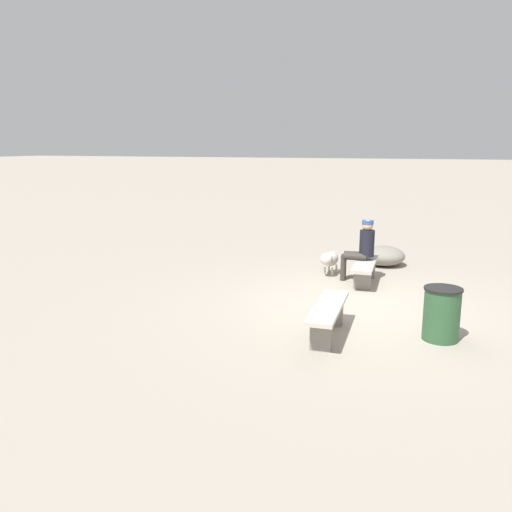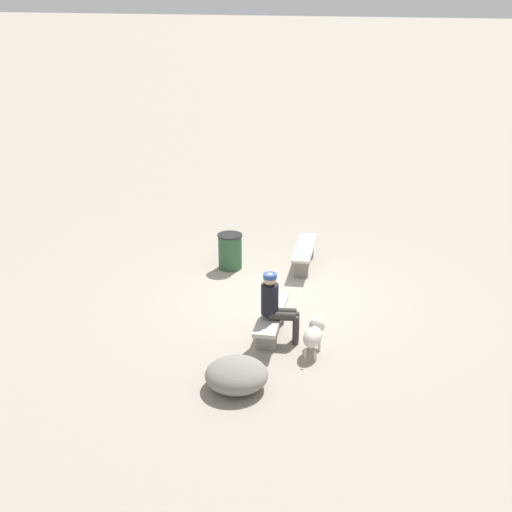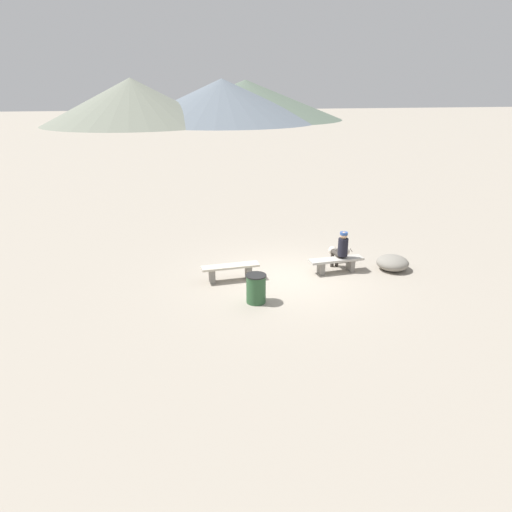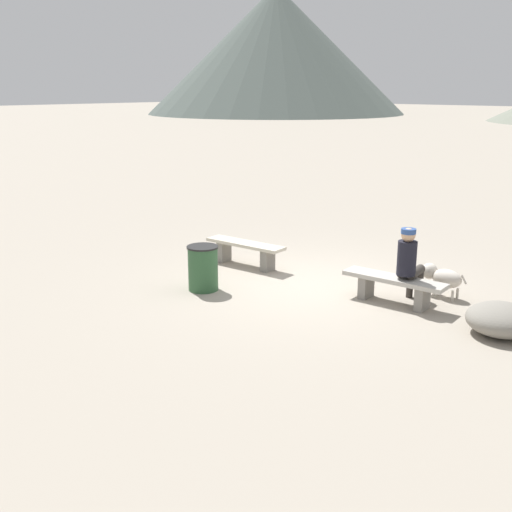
# 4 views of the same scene
# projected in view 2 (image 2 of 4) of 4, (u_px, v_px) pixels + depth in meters

# --- Properties ---
(ground) EXTENTS (210.00, 210.00, 0.06)m
(ground) POSITION_uv_depth(u_px,v_px,m) (281.00, 298.00, 13.90)
(ground) COLOR #9E9384
(bench_left) EXTENTS (1.71, 0.50, 0.48)m
(bench_left) POSITION_uv_depth(u_px,v_px,m) (304.00, 253.00, 15.20)
(bench_left) COLOR gray
(bench_left) RESTS_ON ground
(bench_right) EXTENTS (1.70, 0.50, 0.45)m
(bench_right) POSITION_uv_depth(u_px,v_px,m) (271.00, 319.00, 12.29)
(bench_right) COLOR gray
(bench_right) RESTS_ON ground
(seated_person) EXTENTS (0.37, 0.67, 1.27)m
(seated_person) POSITION_uv_depth(u_px,v_px,m) (276.00, 303.00, 11.95)
(seated_person) COLOR black
(seated_person) RESTS_ON ground
(dog) EXTENTS (0.81, 0.34, 0.53)m
(dog) POSITION_uv_depth(u_px,v_px,m) (314.00, 334.00, 11.71)
(dog) COLOR beige
(dog) RESTS_ON ground
(trash_bin) EXTENTS (0.54, 0.54, 0.77)m
(trash_bin) POSITION_uv_depth(u_px,v_px,m) (230.00, 251.00, 15.12)
(trash_bin) COLOR #2D5633
(trash_bin) RESTS_ON ground
(boulder) EXTENTS (1.06, 1.06, 0.45)m
(boulder) POSITION_uv_depth(u_px,v_px,m) (237.00, 375.00, 10.74)
(boulder) COLOR gray
(boulder) RESTS_ON ground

